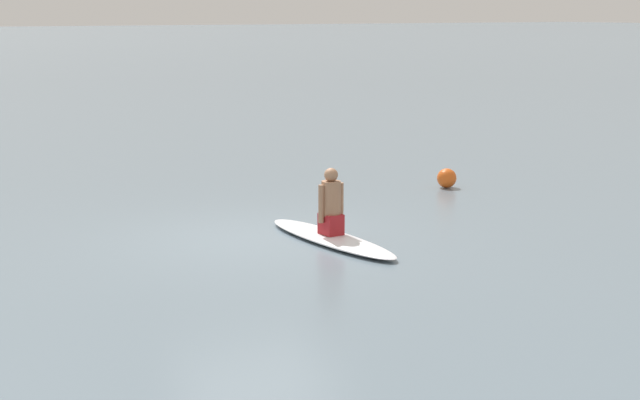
# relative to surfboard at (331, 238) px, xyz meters

# --- Properties ---
(ground_plane) EXTENTS (400.00, 400.00, 0.00)m
(ground_plane) POSITION_rel_surfboard_xyz_m (0.73, 0.90, -0.06)
(ground_plane) COLOR slate
(surfboard) EXTENTS (3.19, 0.84, 0.12)m
(surfboard) POSITION_rel_surfboard_xyz_m (0.00, 0.00, 0.00)
(surfboard) COLOR white
(surfboard) RESTS_ON ground
(person_paddler) EXTENTS (0.35, 0.44, 1.01)m
(person_paddler) POSITION_rel_surfboard_xyz_m (-0.00, 0.00, 0.52)
(person_paddler) COLOR #A51E23
(person_paddler) RESTS_ON surfboard
(buoy_marker) EXTENTS (0.39, 0.39, 0.39)m
(buoy_marker) POSITION_rel_surfboard_xyz_m (2.84, -4.36, 0.13)
(buoy_marker) COLOR #E55919
(buoy_marker) RESTS_ON ground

